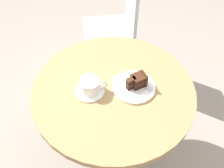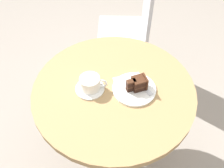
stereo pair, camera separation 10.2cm
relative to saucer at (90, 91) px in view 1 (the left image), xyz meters
The scene contains 10 objects.
ground_plane 0.72m from the saucer, ahead, with size 4.40×4.40×0.01m, color gray.
cafe_table 0.17m from the saucer, ahead, with size 0.80×0.80×0.70m.
saucer is the anchor object (origin of this frame).
coffee_cup 0.04m from the saucer, 26.66° to the left, with size 0.13×0.10×0.07m.
teaspoon 0.04m from the saucer, 54.04° to the left, with size 0.10×0.02×0.00m.
cake_plate 0.21m from the saucer, ahead, with size 0.21×0.21×0.01m.
cake_slice 0.23m from the saucer, ahead, with size 0.10×0.08×0.07m.
fork 0.26m from the saucer, ahead, with size 0.10×0.11×0.00m.
napkin 0.20m from the saucer, ahead, with size 0.19×0.20×0.00m.
cafe_chair 0.86m from the saucer, 73.62° to the left, with size 0.39×0.39×0.96m.
Camera 1 is at (-0.07, -0.75, 1.59)m, focal length 38.00 mm.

